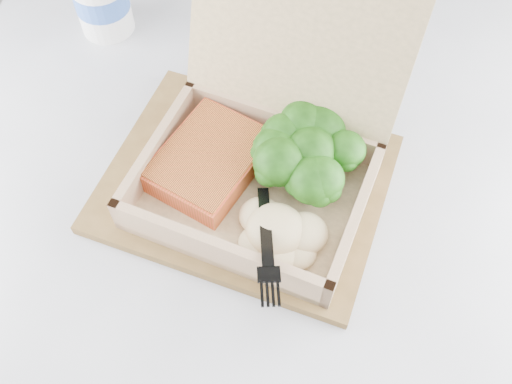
{
  "coord_description": "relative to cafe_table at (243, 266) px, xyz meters",
  "views": [
    {
      "loc": [
        0.17,
        -0.23,
        1.28
      ],
      "look_at": [
        0.17,
        0.09,
        0.77
      ],
      "focal_mm": 40.0,
      "sensor_mm": 36.0,
      "label": 1
    }
  ],
  "objects": [
    {
      "name": "serving_tray",
      "position": [
        0.01,
        0.01,
        0.19
      ],
      "size": [
        0.38,
        0.34,
        0.01
      ],
      "primitive_type": "cube",
      "rotation": [
        0.0,
        0.0,
        -0.36
      ],
      "color": "brown",
      "rests_on": "cafe_table"
    },
    {
      "name": "plastic_fork",
      "position": [
        0.03,
        -0.05,
        0.24
      ],
      "size": [
        0.02,
        0.15,
        0.03
      ],
      "rotation": [
        0.0,
        0.0,
        3.18
      ],
      "color": "black",
      "rests_on": "mashed_potatoes"
    },
    {
      "name": "salmon_fillet",
      "position": [
        -0.03,
        0.02,
        0.22
      ],
      "size": [
        0.15,
        0.16,
        0.03
      ],
      "primitive_type": "cube",
      "rotation": [
        0.0,
        0.0,
        -0.55
      ],
      "color": "#CE4428",
      "rests_on": "takeout_container"
    },
    {
      "name": "takeout_container",
      "position": [
        0.03,
        0.03,
        0.25
      ],
      "size": [
        0.32,
        0.33,
        0.22
      ],
      "rotation": [
        0.0,
        0.0,
        -0.4
      ],
      "color": "tan",
      "rests_on": "serving_tray"
    },
    {
      "name": "broccoli_pile",
      "position": [
        0.08,
        0.02,
        0.23
      ],
      "size": [
        0.13,
        0.13,
        0.05
      ],
      "primitive_type": null,
      "color": "#2B791A",
      "rests_on": "takeout_container"
    },
    {
      "name": "receipt",
      "position": [
        0.02,
        0.17,
        0.19
      ],
      "size": [
        0.13,
        0.15,
        0.0
      ],
      "primitive_type": "cube",
      "rotation": [
        0.0,
        0.0,
        -0.54
      ],
      "color": "silver",
      "rests_on": "cafe_table"
    },
    {
      "name": "cafe_table",
      "position": [
        0.0,
        0.0,
        0.0
      ],
      "size": [
        0.9,
        0.9,
        0.73
      ],
      "rotation": [
        0.0,
        0.0,
        -0.15
      ],
      "color": "black",
      "rests_on": "floor"
    },
    {
      "name": "mashed_potatoes",
      "position": [
        0.04,
        -0.06,
        0.23
      ],
      "size": [
        0.1,
        0.09,
        0.03
      ],
      "primitive_type": "ellipsoid",
      "color": "#C7B681",
      "rests_on": "takeout_container"
    }
  ]
}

